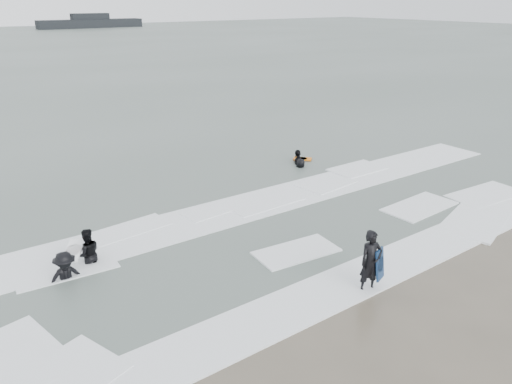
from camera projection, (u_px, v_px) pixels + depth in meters
ground at (346, 271)px, 15.92m from camera, size 320.00×320.00×0.00m
surfer_centre at (368, 290)px, 14.84m from camera, size 0.80×0.61×1.97m
surfer_wading at (89, 263)px, 16.36m from camera, size 0.91×0.74×1.77m
surfer_breaker at (67, 282)px, 15.29m from camera, size 1.23×0.74×1.86m
surfer_right_near at (298, 163)px, 26.19m from camera, size 1.16×1.06×1.90m
surfer_right_far at (301, 168)px, 25.47m from camera, size 0.89×0.67×1.65m
surf_foam at (276, 229)px, 18.72m from camera, size 30.03×9.06×0.09m
bodyboards at (257, 211)px, 19.12m from camera, size 14.24×11.63×1.25m
vessel_horizon at (91, 23)px, 142.03m from camera, size 28.99×5.18×3.93m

